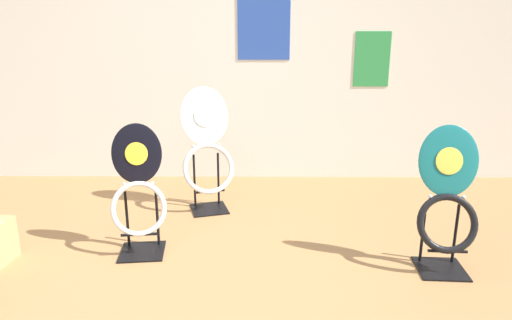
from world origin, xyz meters
name	(u,v)px	position (x,y,z in m)	size (l,w,h in m)	color
wall_back	(221,41)	(0.00, 2.45, 1.30)	(8.00, 0.07, 2.60)	silver
toilet_seat_display_jazz_black	(139,196)	(-0.40, 0.83, 0.39)	(0.36, 0.31, 0.84)	black
toilet_seat_display_teal_sax	(447,207)	(1.46, 0.63, 0.40)	(0.36, 0.30, 0.87)	black
toilet_seat_display_white_plain	(207,150)	(-0.05, 1.59, 0.49)	(0.45, 0.39, 0.98)	black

